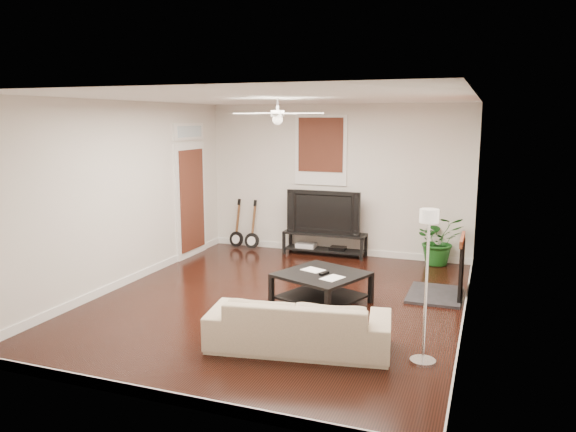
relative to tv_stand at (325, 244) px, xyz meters
name	(u,v)px	position (x,y,z in m)	size (l,w,h in m)	color
room	(278,203)	(0.15, -2.78, 1.18)	(5.01, 6.01, 2.81)	black
brick_accent	(472,202)	(2.64, -1.78, 1.18)	(0.02, 2.20, 2.80)	#A95E36
fireplace	(447,266)	(2.35, -1.78, 0.24)	(0.80, 1.10, 0.92)	black
window_back	(321,150)	(-0.15, 0.19, 1.73)	(1.00, 0.06, 1.30)	#3D1A10
door_left	(191,189)	(-2.31, -0.88, 1.03)	(0.08, 1.00, 2.50)	white
tv_stand	(325,244)	(0.00, 0.00, 0.00)	(1.55, 0.41, 0.43)	black
tv	(325,211)	(0.00, 0.02, 0.62)	(1.39, 0.18, 0.80)	black
coffee_table	(321,288)	(0.75, -2.67, 0.00)	(1.04, 1.04, 0.44)	black
sofa	(299,323)	(0.95, -4.20, 0.08)	(2.02, 0.79, 0.59)	#C6B295
floor_lamp	(426,287)	(2.30, -4.10, 0.61)	(0.27, 0.27, 1.65)	silver
potted_plant	(439,240)	(2.07, 0.04, 0.22)	(0.79, 0.68, 0.87)	#175018
guitar_left	(236,224)	(-1.81, -0.03, 0.27)	(0.30, 0.21, 0.97)	black
guitar_right	(252,225)	(-1.46, -0.06, 0.27)	(0.30, 0.21, 0.97)	black
ceiling_fan	(278,113)	(0.15, -2.78, 2.38)	(1.24, 1.24, 0.32)	white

